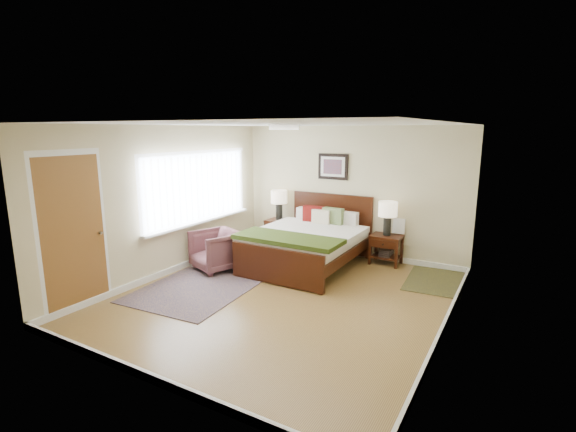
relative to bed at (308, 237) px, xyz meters
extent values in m
plane|color=olive|center=(0.35, -1.43, -0.54)|extent=(5.00, 5.00, 0.00)
cube|color=#C8BD91|center=(0.35, 1.07, 0.71)|extent=(4.50, 0.04, 2.50)
cube|color=#C8BD91|center=(0.35, -3.93, 0.71)|extent=(4.50, 0.04, 2.50)
cube|color=#C8BD91|center=(-1.90, -1.43, 0.71)|extent=(0.04, 5.00, 2.50)
cube|color=#C8BD91|center=(2.60, -1.43, 0.71)|extent=(0.04, 5.00, 2.50)
cube|color=white|center=(0.35, -1.43, 1.96)|extent=(4.50, 5.00, 0.02)
cube|color=silver|center=(-1.88, -0.73, 0.86)|extent=(0.02, 2.72, 1.32)
cube|color=silver|center=(-1.86, -0.73, 0.86)|extent=(0.01, 2.60, 1.20)
cube|color=silver|center=(-1.83, -0.73, 0.23)|extent=(0.10, 2.72, 0.04)
cube|color=silver|center=(-1.88, -3.18, 0.55)|extent=(0.01, 1.00, 2.18)
cube|color=brown|center=(-1.87, -3.18, 0.51)|extent=(0.01, 0.90, 2.10)
cylinder|color=#999999|center=(-1.85, -2.80, 0.46)|extent=(0.04, 0.04, 0.04)
cylinder|color=white|center=(0.35, -1.43, 1.92)|extent=(0.40, 0.40, 0.07)
cylinder|color=beige|center=(0.35, -1.43, 1.96)|extent=(0.44, 0.44, 0.01)
cube|color=#351708|center=(0.00, 1.03, 0.07)|extent=(1.67, 0.06, 1.17)
cube|color=#351708|center=(0.00, -1.08, -0.23)|extent=(1.67, 0.06, 0.58)
cube|color=#351708|center=(-0.79, -0.03, -0.21)|extent=(0.06, 2.09, 0.19)
cube|color=#351708|center=(0.80, -0.03, -0.21)|extent=(0.06, 2.09, 0.19)
cube|color=beige|center=(0.00, -0.03, -0.07)|extent=(1.57, 2.07, 0.23)
cube|color=beige|center=(0.00, -0.13, 0.09)|extent=(1.75, 1.84, 0.10)
cube|color=#304213|center=(0.00, -0.72, 0.14)|extent=(1.79, 0.70, 0.07)
cube|color=beige|center=(-0.36, 0.79, 0.23)|extent=(0.52, 0.18, 0.27)
cube|color=beige|center=(0.37, 0.79, 0.23)|extent=(0.52, 0.18, 0.27)
cube|color=#5A0D0A|center=(-0.23, 0.67, 0.27)|extent=(0.41, 0.17, 0.33)
cube|color=#627543|center=(0.19, 0.67, 0.27)|extent=(0.40, 0.16, 0.33)
cube|color=beige|center=(-0.02, 0.59, 0.25)|extent=(0.36, 0.13, 0.29)
cube|color=black|center=(0.00, 1.04, 1.18)|extent=(0.62, 0.03, 0.50)
cube|color=silver|center=(0.00, 1.02, 1.18)|extent=(0.50, 0.01, 0.38)
cube|color=#A52D23|center=(0.00, 1.01, 1.18)|extent=(0.38, 0.01, 0.28)
cube|color=#351708|center=(-1.10, 0.84, 0.02)|extent=(0.49, 0.44, 0.05)
cube|color=#351708|center=(-1.32, 0.65, -0.27)|extent=(0.05, 0.05, 0.54)
cube|color=#351708|center=(-0.89, 0.65, -0.27)|extent=(0.05, 0.05, 0.54)
cube|color=#351708|center=(-1.32, 1.03, -0.27)|extent=(0.05, 0.05, 0.54)
cube|color=#351708|center=(-0.89, 1.03, -0.27)|extent=(0.05, 0.05, 0.54)
cube|color=#351708|center=(-1.10, 0.63, -0.08)|extent=(0.43, 0.03, 0.14)
cube|color=#351708|center=(1.18, 0.84, -0.02)|extent=(0.55, 0.41, 0.05)
cube|color=#351708|center=(0.94, 0.66, -0.29)|extent=(0.05, 0.05, 0.50)
cube|color=#351708|center=(1.42, 0.66, -0.29)|extent=(0.05, 0.05, 0.50)
cube|color=#351708|center=(0.94, 1.01, -0.29)|extent=(0.05, 0.05, 0.50)
cube|color=#351708|center=(1.42, 1.01, -0.29)|extent=(0.05, 0.05, 0.50)
cube|color=#351708|center=(1.18, 0.65, -0.12)|extent=(0.49, 0.03, 0.14)
cube|color=#351708|center=(1.18, 0.84, -0.40)|extent=(0.49, 0.35, 0.03)
cube|color=black|center=(1.18, 0.84, -0.37)|extent=(0.20, 0.26, 0.03)
cube|color=black|center=(1.18, 0.84, -0.33)|extent=(0.20, 0.26, 0.03)
cube|color=black|center=(1.18, 0.84, -0.30)|extent=(0.20, 0.26, 0.03)
cube|color=black|center=(1.18, 0.84, -0.26)|extent=(0.20, 0.26, 0.03)
cube|color=black|center=(1.18, 0.84, -0.23)|extent=(0.20, 0.26, 0.03)
cube|color=black|center=(1.18, 0.84, -0.19)|extent=(0.20, 0.26, 0.03)
cylinder|color=black|center=(-1.10, 0.84, 0.21)|extent=(0.14, 0.14, 0.32)
cylinder|color=black|center=(-1.10, 0.84, 0.39)|extent=(0.02, 0.02, 0.06)
cylinder|color=beige|center=(-1.10, 0.84, 0.53)|extent=(0.33, 0.33, 0.26)
cylinder|color=black|center=(1.18, 0.84, 0.17)|extent=(0.14, 0.14, 0.32)
cylinder|color=black|center=(1.18, 0.84, 0.35)|extent=(0.02, 0.02, 0.06)
cylinder|color=beige|center=(1.18, 0.84, 0.49)|extent=(0.33, 0.33, 0.26)
imported|color=brown|center=(-1.31, -0.95, -0.19)|extent=(0.98, 0.99, 0.70)
cube|color=#0C123E|center=(-1.00, -1.71, -0.53)|extent=(1.71, 2.30, 0.01)
cube|color=black|center=(2.15, 0.37, -0.53)|extent=(0.95, 1.36, 0.01)
camera|label=1|loc=(3.29, -6.42, 1.89)|focal=26.00mm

